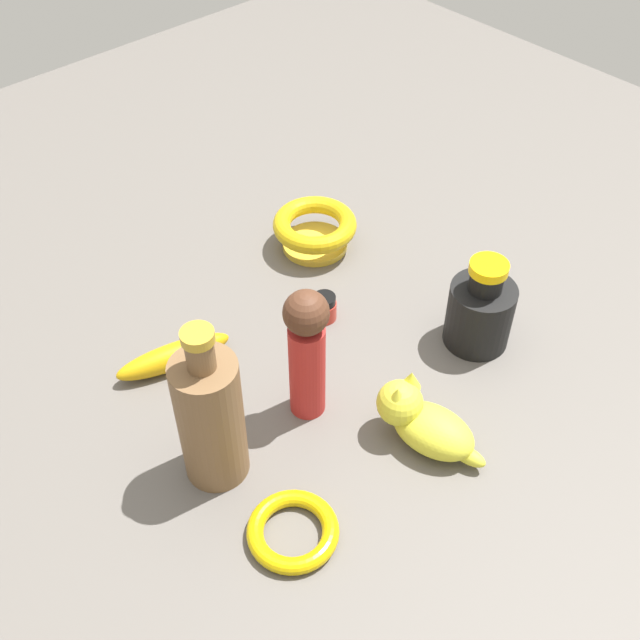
{
  "coord_description": "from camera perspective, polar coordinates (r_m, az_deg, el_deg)",
  "views": [
    {
      "loc": [
        -0.51,
        0.47,
        0.78
      ],
      "look_at": [
        0.0,
        0.0,
        0.09
      ],
      "focal_mm": 43.37,
      "sensor_mm": 36.0,
      "label": 1
    }
  ],
  "objects": [
    {
      "name": "bangle",
      "position": [
        0.88,
        -2.01,
        -15.3
      ],
      "size": [
        0.1,
        0.1,
        0.02
      ],
      "primitive_type": "torus",
      "color": "#C6A308",
      "rests_on": "ground"
    },
    {
      "name": "ground",
      "position": [
        1.04,
        -0.0,
        -3.39
      ],
      "size": [
        2.0,
        2.0,
        0.0
      ],
      "primitive_type": "plane",
      "color": "#5B5651"
    },
    {
      "name": "cat_figurine",
      "position": [
        0.94,
        7.64,
        -7.33
      ],
      "size": [
        0.15,
        0.09,
        0.09
      ],
      "color": "yellow",
      "rests_on": "ground"
    },
    {
      "name": "person_figure_adult",
      "position": [
        0.92,
        -0.98,
        -2.24
      ],
      "size": [
        0.05,
        0.05,
        0.19
      ],
      "color": "#B32623",
      "rests_on": "ground"
    },
    {
      "name": "bottle_short",
      "position": [
        1.06,
        11.74,
        0.69
      ],
      "size": [
        0.09,
        0.09,
        0.14
      ],
      "color": "black",
      "rests_on": "ground"
    },
    {
      "name": "nail_polish_jar",
      "position": [
        1.09,
        0.32,
        0.94
      ],
      "size": [
        0.03,
        0.03,
        0.04
      ],
      "color": "red",
      "rests_on": "ground"
    },
    {
      "name": "bowl",
      "position": [
        1.2,
        -0.39,
        6.79
      ],
      "size": [
        0.13,
        0.13,
        0.06
      ],
      "color": "gold",
      "rests_on": "ground"
    },
    {
      "name": "bottle_tall",
      "position": [
        0.87,
        -8.1,
        -7.1
      ],
      "size": [
        0.08,
        0.08,
        0.23
      ],
      "color": "brown",
      "rests_on": "ground"
    },
    {
      "name": "banana",
      "position": [
        1.05,
        -10.74,
        -2.65
      ],
      "size": [
        0.07,
        0.16,
        0.04
      ],
      "primitive_type": "ellipsoid",
      "rotation": [
        0.0,
        0.0,
        4.46
      ],
      "color": "#C7950D",
      "rests_on": "ground"
    }
  ]
}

